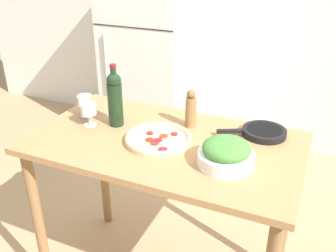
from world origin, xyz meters
TOP-DOWN VIEW (x-y plane):
  - wall_back at (0.00, 2.01)m, footprint 6.40×0.06m
  - refrigerator at (-0.91, 1.65)m, footprint 0.78×0.64m
  - prep_counter at (0.00, 0.00)m, footprint 1.32×0.76m
  - wine_bottle at (-0.31, 0.06)m, footprint 0.08×0.08m
  - wine_glass_near at (-0.43, -0.01)m, footprint 0.08×0.08m
  - wine_glass_far at (-0.51, 0.08)m, footprint 0.08×0.08m
  - pepper_mill at (0.06, 0.19)m, footprint 0.06×0.06m
  - salad_bowl at (0.33, -0.10)m, footprint 0.25×0.25m
  - homemade_pizza at (-0.02, -0.03)m, footprint 0.33×0.33m
  - cast_iron_skillet at (0.43, 0.25)m, footprint 0.33×0.23m

SIDE VIEW (x-z plane):
  - refrigerator at x=-0.91m, z-range 0.00..1.63m
  - prep_counter at x=0.00m, z-range 0.34..1.29m
  - homemade_pizza at x=-0.02m, z-range 0.95..0.99m
  - cast_iron_skillet at x=0.43m, z-range 0.96..0.99m
  - salad_bowl at x=0.33m, z-range 0.95..1.08m
  - wine_glass_far at x=-0.51m, z-range 0.98..1.10m
  - wine_glass_near at x=-0.43m, z-range 0.98..1.10m
  - pepper_mill at x=0.06m, z-range 0.95..1.16m
  - wine_bottle at x=-0.31m, z-range 0.94..1.27m
  - wall_back at x=0.00m, z-range 0.00..2.60m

